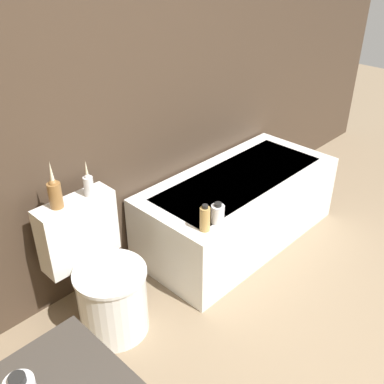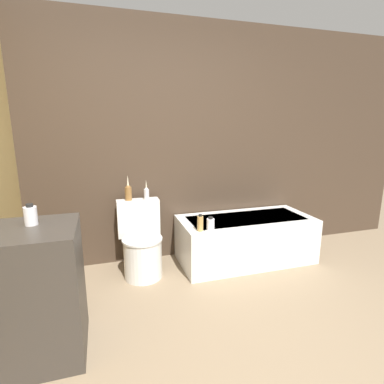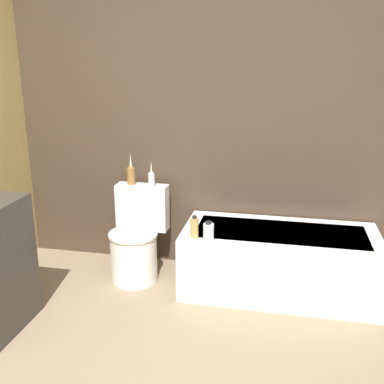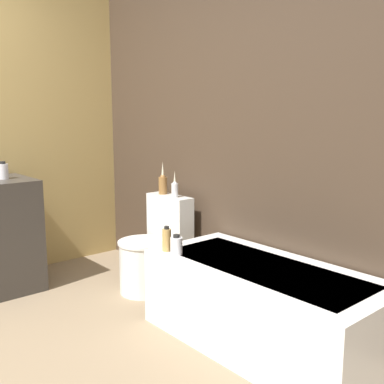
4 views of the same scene
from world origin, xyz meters
TOP-DOWN VIEW (x-y plane):
  - wall_back_tiled at (0.00, 2.04)m, footprint 6.40×0.06m
  - bathtub at (0.83, 1.65)m, footprint 1.48×0.69m
  - toilet at (-0.34, 1.67)m, footprint 0.44×0.54m
  - vase_gold at (-0.43, 1.86)m, footprint 0.07×0.07m
  - vase_silver at (-0.25, 1.83)m, footprint 0.05×0.05m
  - shampoo_bottle_tall at (0.21, 1.40)m, footprint 0.06×0.06m
  - shampoo_bottle_short at (0.31, 1.40)m, footprint 0.08×0.08m

SIDE VIEW (x-z plane):
  - bathtub at x=0.83m, z-range 0.00..0.50m
  - toilet at x=-0.34m, z-range -0.06..0.68m
  - shampoo_bottle_short at x=0.31m, z-range 0.49..0.63m
  - shampoo_bottle_tall at x=0.21m, z-range 0.49..0.66m
  - vase_silver at x=-0.25m, z-range 0.71..0.92m
  - vase_gold at x=-0.43m, z-range 0.70..0.97m
  - wall_back_tiled at x=0.00m, z-range 0.00..2.60m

